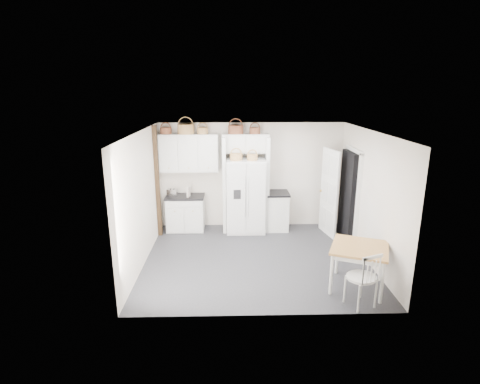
{
  "coord_description": "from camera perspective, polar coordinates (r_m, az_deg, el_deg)",
  "views": [
    {
      "loc": [
        -0.51,
        -7.05,
        3.39
      ],
      "look_at": [
        -0.32,
        0.4,
        1.32
      ],
      "focal_mm": 28.0,
      "sensor_mm": 36.0,
      "label": 1
    }
  ],
  "objects": [
    {
      "name": "wall_left",
      "position": [
        7.56,
        -14.73,
        -1.04
      ],
      "size": [
        0.0,
        4.0,
        4.0
      ],
      "primitive_type": "plane",
      "rotation": [
        1.57,
        0.0,
        1.57
      ],
      "color": "beige",
      "rests_on": "floor"
    },
    {
      "name": "basket_fridge_a",
      "position": [
        8.71,
        -0.6,
        5.37
      ],
      "size": [
        0.29,
        0.29,
        0.15
      ],
      "primitive_type": "cylinder",
      "color": "#A46940",
      "rests_on": "refrigerator"
    },
    {
      "name": "fridge_panel_left",
      "position": [
        9.03,
        -2.38,
        1.17
      ],
      "size": [
        0.08,
        0.6,
        2.3
      ],
      "primitive_type": "cube",
      "color": "silver",
      "rests_on": "floor"
    },
    {
      "name": "base_cab_left",
      "position": [
        9.31,
        -8.3,
        -3.27
      ],
      "size": [
        0.9,
        0.57,
        0.83
      ],
      "primitive_type": "cube",
      "color": "silver",
      "rests_on": "floor"
    },
    {
      "name": "cookbook_red",
      "position": [
        9.06,
        -7.98,
        -0.09
      ],
      "size": [
        0.05,
        0.14,
        0.21
      ],
      "primitive_type": "cube",
      "rotation": [
        0.0,
        0.0,
        0.12
      ],
      "color": "#B52D13",
      "rests_on": "counter_left"
    },
    {
      "name": "toaster",
      "position": [
        9.2,
        -10.28,
        -0.08
      ],
      "size": [
        0.27,
        0.19,
        0.17
      ],
      "primitive_type": "cube",
      "rotation": [
        0.0,
        0.0,
        -0.2
      ],
      "color": "silver",
      "rests_on": "counter_left"
    },
    {
      "name": "counter_right",
      "position": [
        9.16,
        5.74,
        -0.17
      ],
      "size": [
        0.55,
        0.65,
        0.04
      ],
      "primitive_type": "cube",
      "color": "black",
      "rests_on": "base_cab_right"
    },
    {
      "name": "counter_left",
      "position": [
        9.18,
        -8.4,
        -0.71
      ],
      "size": [
        0.93,
        0.6,
        0.04
      ],
      "primitive_type": "cube",
      "color": "black",
      "rests_on": "base_cab_left"
    },
    {
      "name": "upper_cabinet",
      "position": [
        9.06,
        -7.77,
        5.93
      ],
      "size": [
        1.4,
        0.34,
        0.9
      ],
      "primitive_type": "cube",
      "color": "silver",
      "rests_on": "wall_back"
    },
    {
      "name": "bridge_cabinet",
      "position": [
        8.98,
        0.84,
        7.44
      ],
      "size": [
        1.12,
        0.34,
        0.45
      ],
      "primitive_type": "cube",
      "color": "silver",
      "rests_on": "wall_back"
    },
    {
      "name": "basket_upper_c",
      "position": [
        8.96,
        -5.72,
        9.27
      ],
      "size": [
        0.26,
        0.26,
        0.15
      ],
      "primitive_type": "cylinder",
      "color": "#A46940",
      "rests_on": "upper_cabinet"
    },
    {
      "name": "basket_upper_b",
      "position": [
        8.99,
        -8.26,
        9.47
      ],
      "size": [
        0.39,
        0.39,
        0.23
      ],
      "primitive_type": "cylinder",
      "color": "#A46940",
      "rests_on": "upper_cabinet"
    },
    {
      "name": "wall_back",
      "position": [
        9.3,
        1.71,
        2.55
      ],
      "size": [
        4.5,
        0.0,
        4.5
      ],
      "primitive_type": "plane",
      "rotation": [
        1.57,
        0.0,
        0.0
      ],
      "color": "beige",
      "rests_on": "floor"
    },
    {
      "name": "base_cab_right",
      "position": [
        9.3,
        5.66,
        -2.97
      ],
      "size": [
        0.51,
        0.61,
        0.9
      ],
      "primitive_type": "cube",
      "color": "silver",
      "rests_on": "floor"
    },
    {
      "name": "ceiling",
      "position": [
        7.11,
        2.68,
        9.15
      ],
      "size": [
        4.5,
        4.5,
        0.0
      ],
      "primitive_type": "plane",
      "color": "white",
      "rests_on": "wall_back"
    },
    {
      "name": "floor",
      "position": [
        7.84,
        2.44,
        -10.1
      ],
      "size": [
        4.5,
        4.5,
        0.0
      ],
      "primitive_type": "plane",
      "color": "#28282D",
      "rests_on": "ground"
    },
    {
      "name": "trim_post",
      "position": [
        8.82,
        -12.48,
        1.46
      ],
      "size": [
        0.09,
        0.09,
        2.6
      ],
      "primitive_type": "cube",
      "color": "black",
      "rests_on": "floor"
    },
    {
      "name": "refrigerator",
      "position": [
        9.03,
        0.87,
        -0.55
      ],
      "size": [
        0.92,
        0.74,
        1.78
      ],
      "primitive_type": "cube",
      "color": "silver",
      "rests_on": "floor"
    },
    {
      "name": "door_slab",
      "position": [
        9.01,
        13.43,
        -0.11
      ],
      "size": [
        0.21,
        0.79,
        2.05
      ],
      "primitive_type": "cube",
      "rotation": [
        0.0,
        0.0,
        -1.36
      ],
      "color": "white",
      "rests_on": "floor"
    },
    {
      "name": "basket_upper_a",
      "position": [
        9.06,
        -11.23,
        9.13
      ],
      "size": [
        0.27,
        0.27,
        0.15
      ],
      "primitive_type": "cylinder",
      "color": "maroon",
      "rests_on": "upper_cabinet"
    },
    {
      "name": "basket_bridge_a",
      "position": [
        8.93,
        -0.65,
        9.5
      ],
      "size": [
        0.36,
        0.36,
        0.2
      ],
      "primitive_type": "cylinder",
      "color": "maroon",
      "rests_on": "bridge_cabinet"
    },
    {
      "name": "wall_right",
      "position": [
        7.85,
        19.16,
        -0.77
      ],
      "size": [
        0.0,
        4.0,
        4.0
      ],
      "primitive_type": "plane",
      "rotation": [
        1.57,
        0.0,
        -1.57
      ],
      "color": "beige",
      "rests_on": "floor"
    },
    {
      "name": "basket_bridge_b",
      "position": [
        8.95,
        2.29,
        9.33
      ],
      "size": [
        0.26,
        0.26,
        0.15
      ],
      "primitive_type": "cylinder",
      "color": "maroon",
      "rests_on": "bridge_cabinet"
    },
    {
      "name": "windsor_chair",
      "position": [
        6.38,
        18.01,
        -12.24
      ],
      "size": [
        0.62,
        0.59,
        0.99
      ],
      "primitive_type": "cube",
      "rotation": [
        0.0,
        0.0,
        0.39
      ],
      "color": "silver",
      "rests_on": "floor"
    },
    {
      "name": "doorway_void",
      "position": [
        8.8,
        16.24,
        -0.68
      ],
      "size": [
        0.18,
        0.85,
        2.05
      ],
      "primitive_type": "cube",
      "color": "black",
      "rests_on": "floor"
    },
    {
      "name": "fridge_panel_right",
      "position": [
        9.07,
        4.07,
        1.21
      ],
      "size": [
        0.08,
        0.6,
        2.3
      ],
      "primitive_type": "cube",
      "color": "silver",
      "rests_on": "floor"
    },
    {
      "name": "cookbook_cream",
      "position": [
        9.05,
        -7.86,
        0.02
      ],
      "size": [
        0.07,
        0.17,
        0.25
      ],
      "primitive_type": "cube",
      "rotation": [
        0.0,
        0.0,
        -0.23
      ],
      "color": "beige",
      "rests_on": "counter_left"
    },
    {
      "name": "basket_fridge_b",
      "position": [
        8.72,
        1.88,
        5.32
      ],
      "size": [
        0.25,
        0.25,
        0.13
      ],
      "primitive_type": "cylinder",
      "color": "#A46940",
      "rests_on": "refrigerator"
    },
    {
      "name": "dining_table",
      "position": [
        6.95,
        17.55,
        -10.85
      ],
      "size": [
        1.2,
        1.2,
        0.77
      ],
      "primitive_type": "cube",
      "rotation": [
        0.0,
        0.0,
        -0.39
      ],
      "color": "olive",
      "rests_on": "floor"
    }
  ]
}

